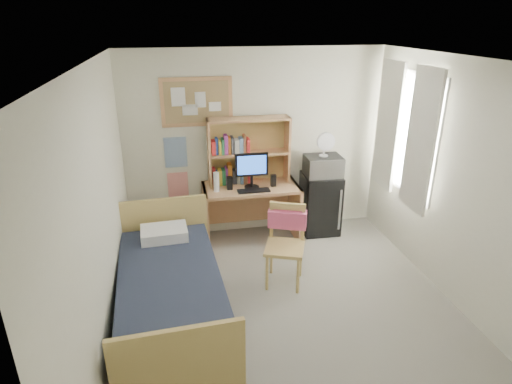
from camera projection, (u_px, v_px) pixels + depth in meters
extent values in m
cube|color=gray|center=(293.00, 316.00, 4.57)|extent=(3.60, 4.20, 0.02)
cube|color=silver|center=(303.00, 62.00, 3.58)|extent=(3.60, 4.20, 0.02)
cube|color=white|center=(255.00, 144.00, 5.98)|extent=(3.60, 0.04, 2.60)
cube|color=white|center=(415.00, 368.00, 2.17)|extent=(3.60, 0.04, 2.60)
cube|color=white|center=(100.00, 220.00, 3.75)|extent=(0.04, 4.20, 2.60)
cube|color=white|center=(466.00, 190.00, 4.40)|extent=(0.04, 4.20, 2.60)
cube|color=white|center=(405.00, 133.00, 5.36)|extent=(0.10, 1.40, 1.70)
cube|color=silver|center=(421.00, 142.00, 4.99)|extent=(0.04, 0.55, 1.70)
cube|color=silver|center=(388.00, 126.00, 5.72)|extent=(0.04, 0.55, 1.70)
cube|color=#9F8454|center=(197.00, 102.00, 5.59)|extent=(0.94, 0.03, 0.64)
cube|color=#26599B|center=(176.00, 152.00, 5.79)|extent=(0.30, 0.01, 0.42)
cube|color=red|center=(178.00, 185.00, 5.97)|extent=(0.28, 0.01, 0.36)
cube|color=tan|center=(251.00, 213.00, 5.98)|extent=(1.30, 0.65, 0.81)
cube|color=tan|center=(285.00, 247.00, 4.94)|extent=(0.62, 0.62, 0.96)
cube|color=black|center=(320.00, 203.00, 6.22)|extent=(0.53, 0.53, 0.87)
cube|color=#1C2232|center=(171.00, 296.00, 4.40)|extent=(1.15, 2.13, 0.57)
cube|color=tan|center=(249.00, 151.00, 5.79)|extent=(1.11, 0.28, 0.91)
cube|color=black|center=(252.00, 171.00, 5.68)|extent=(0.44, 0.04, 0.47)
cube|color=black|center=(254.00, 191.00, 5.64)|extent=(0.43, 0.14, 0.02)
cube|color=black|center=(230.00, 183.00, 5.68)|extent=(0.07, 0.07, 0.18)
cube|color=black|center=(273.00, 180.00, 5.79)|extent=(0.07, 0.07, 0.17)
cylinder|color=white|center=(216.00, 182.00, 5.60)|extent=(0.08, 0.08, 0.26)
cube|color=#E45781|center=(287.00, 219.00, 5.03)|extent=(0.47, 0.29, 0.22)
cube|color=#BABABF|center=(323.00, 166.00, 5.98)|extent=(0.51, 0.39, 0.29)
cylinder|color=white|center=(324.00, 145.00, 5.87)|extent=(0.26, 0.26, 0.31)
cube|color=white|center=(164.00, 233.00, 4.94)|extent=(0.54, 0.39, 0.13)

